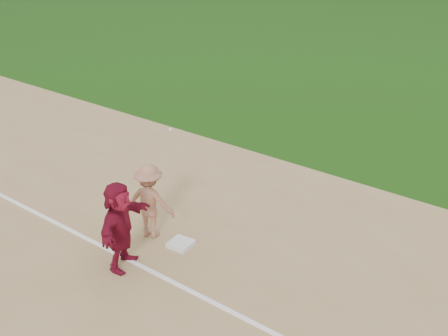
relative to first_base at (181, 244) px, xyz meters
The scene contains 5 objects.
ground 0.22m from the first_base, 65.93° to the right, with size 160.00×160.00×0.00m, color #18430C.
foul_line 1.00m from the first_base, 85.08° to the right, with size 60.00×0.10×0.01m, color white.
first_base is the anchor object (origin of this frame).
base_runner 1.50m from the first_base, 109.81° to the right, with size 1.63×0.52×1.76m, color maroon.
first_base_play 1.07m from the first_base, behind, with size 1.23×0.89×2.52m.
Camera 1 is at (6.47, -6.84, 6.28)m, focal length 45.00 mm.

